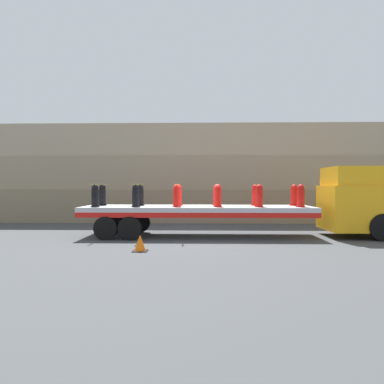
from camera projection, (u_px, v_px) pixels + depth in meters
The scene contains 20 objects.
ground_plane at pixel (197, 236), 15.69m from camera, with size 120.00×120.00×0.00m, color #3F4244.
rock_cliff at pixel (199, 174), 22.49m from camera, with size 60.00×3.30×5.68m.
truck_cab at pixel (359, 202), 15.48m from camera, with size 2.69×2.59×2.90m.
flatbed_trailer at pixel (184, 212), 15.69m from camera, with size 9.53×2.61×1.27m.
fire_hydrant_black_near_0 at pixel (95, 196), 15.23m from camera, with size 0.37×0.50×0.91m.
fire_hydrant_black_far_0 at pixel (102, 195), 16.33m from camera, with size 0.37×0.50×0.91m.
fire_hydrant_black_near_1 at pixel (136, 196), 15.18m from camera, with size 0.37×0.50×0.91m.
fire_hydrant_black_far_1 at pixel (140, 195), 16.29m from camera, with size 0.37×0.50×0.91m.
fire_hydrant_red_near_2 at pixel (177, 196), 15.14m from camera, with size 0.37×0.50×0.91m.
fire_hydrant_red_far_2 at pixel (178, 195), 16.24m from camera, with size 0.37×0.50×0.91m.
fire_hydrant_red_near_3 at pixel (218, 196), 15.09m from camera, with size 0.37×0.50×0.91m.
fire_hydrant_red_far_3 at pixel (217, 195), 16.19m from camera, with size 0.37×0.50×0.91m.
fire_hydrant_red_near_4 at pixel (259, 196), 15.04m from camera, with size 0.37×0.50×0.91m.
fire_hydrant_red_far_4 at pixel (255, 195), 16.15m from camera, with size 0.37×0.50×0.91m.
fire_hydrant_red_near_5 at pixel (301, 196), 15.00m from camera, with size 0.37×0.50×0.91m.
fire_hydrant_red_far_5 at pixel (294, 195), 16.10m from camera, with size 0.37×0.50×0.91m.
cargo_strap_rear at pixel (99, 184), 15.77m from camera, with size 0.05×2.71×0.01m.
cargo_strap_middle at pixel (138, 184), 15.73m from camera, with size 0.05×2.71×0.01m.
cargo_strap_front at pixel (178, 184), 15.68m from camera, with size 0.05×2.71×0.01m.
traffic_cone at pixel (140, 243), 12.10m from camera, with size 0.48×0.48×0.54m.
Camera 1 is at (0.21, -15.66, 2.14)m, focal length 35.00 mm.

